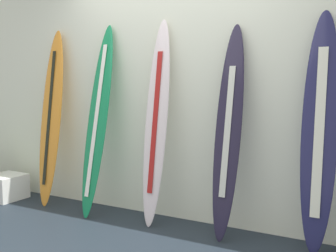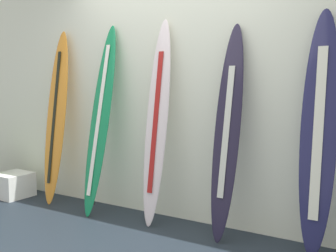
% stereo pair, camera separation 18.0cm
% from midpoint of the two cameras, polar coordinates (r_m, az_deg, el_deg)
% --- Properties ---
extents(wall_back, '(7.20, 0.20, 2.80)m').
position_cam_midpoint_polar(wall_back, '(3.98, 0.32, 6.74)').
color(wall_back, silver).
rests_on(wall_back, ground).
extents(surfboard_sunset, '(0.29, 0.39, 1.97)m').
position_cam_midpoint_polar(surfboard_sunset, '(4.61, -17.68, 1.17)').
color(surfboard_sunset, orange).
rests_on(surfboard_sunset, ground).
extents(surfboard_emerald, '(0.27, 0.49, 1.98)m').
position_cam_midpoint_polar(surfboard_emerald, '(4.12, -11.44, 0.67)').
color(surfboard_emerald, '#16824C').
rests_on(surfboard_emerald, ground).
extents(surfboard_ivory, '(0.24, 0.38, 1.99)m').
position_cam_midpoint_polar(surfboard_ivory, '(3.77, -3.10, 0.32)').
color(surfboard_ivory, silver).
rests_on(surfboard_ivory, ground).
extents(surfboard_charcoal, '(0.25, 0.41, 1.89)m').
position_cam_midpoint_polar(surfboard_charcoal, '(3.45, 7.25, -1.07)').
color(surfboard_charcoal, '#221D32').
rests_on(surfboard_charcoal, ground).
extents(surfboard_navy, '(0.28, 0.29, 1.94)m').
position_cam_midpoint_polar(surfboard_navy, '(3.30, 19.71, -1.08)').
color(surfboard_navy, '#22234D').
rests_on(surfboard_navy, ground).
extents(display_block_center, '(0.40, 0.40, 0.29)m').
position_cam_midpoint_polar(display_block_center, '(5.13, -23.41, -8.12)').
color(display_block_center, white).
rests_on(display_block_center, ground).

